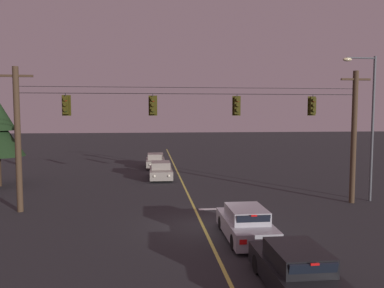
{
  "coord_description": "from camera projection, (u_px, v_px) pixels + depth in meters",
  "views": [
    {
      "loc": [
        -2.48,
        -17.61,
        5.36
      ],
      "look_at": [
        0.0,
        4.8,
        3.55
      ],
      "focal_mm": 35.69,
      "sensor_mm": 36.0,
      "label": 1
    }
  ],
  "objects": [
    {
      "name": "signal_span_assembly",
      "position": [
        194.0,
        136.0,
        21.59
      ],
      "size": [
        20.94,
        0.32,
        7.86
      ],
      "color": "#423021",
      "rests_on": "ground"
    },
    {
      "name": "car_waiting_near_lane",
      "position": [
        246.0,
        224.0,
        16.29
      ],
      "size": [
        1.8,
        4.33,
        1.39
      ],
      "color": "#A5A5AD",
      "rests_on": "ground"
    },
    {
      "name": "car_oncoming_trailing",
      "position": [
        155.0,
        161.0,
        37.83
      ],
      "size": [
        1.8,
        4.42,
        1.39
      ],
      "color": "gray",
      "rests_on": "ground"
    },
    {
      "name": "car_oncoming_lead",
      "position": [
        161.0,
        171.0,
        31.41
      ],
      "size": [
        1.8,
        4.42,
        1.39
      ],
      "color": "gray",
      "rests_on": "ground"
    },
    {
      "name": "ground_plane",
      "position": [
        203.0,
        226.0,
        18.15
      ],
      "size": [
        180.0,
        180.0,
        0.0
      ],
      "primitive_type": "plane",
      "color": "#28282B"
    },
    {
      "name": "car_waiting_second_near",
      "position": [
        296.0,
        270.0,
        11.46
      ],
      "size": [
        1.8,
        4.33,
        1.39
      ],
      "color": "black",
      "rests_on": "ground"
    },
    {
      "name": "traffic_light_left_inner",
      "position": [
        153.0,
        105.0,
        21.18
      ],
      "size": [
        0.48,
        0.41,
        1.22
      ],
      "color": "black"
    },
    {
      "name": "stop_bar_paint",
      "position": [
        229.0,
        209.0,
        21.53
      ],
      "size": [
        3.4,
        0.36,
        0.01
      ],
      "primitive_type": "cube",
      "color": "silver",
      "rests_on": "ground"
    },
    {
      "name": "lane_centre_stripe",
      "position": [
        184.0,
        187.0,
        27.86
      ],
      "size": [
        0.14,
        60.0,
        0.01
      ],
      "primitive_type": "cube",
      "color": "#D1C64C",
      "rests_on": "ground"
    },
    {
      "name": "traffic_light_centre",
      "position": [
        237.0,
        106.0,
        21.7
      ],
      "size": [
        0.48,
        0.41,
        1.22
      ],
      "color": "black"
    },
    {
      "name": "traffic_light_leftmost",
      "position": [
        66.0,
        105.0,
        20.66
      ],
      "size": [
        0.48,
        0.41,
        1.22
      ],
      "color": "black"
    },
    {
      "name": "street_lamp_corner",
      "position": [
        368.0,
        116.0,
        23.01
      ],
      "size": [
        2.11,
        0.3,
        8.78
      ],
      "color": "#4C4F54",
      "rests_on": "ground"
    },
    {
      "name": "traffic_light_right_inner",
      "position": [
        313.0,
        106.0,
        22.19
      ],
      "size": [
        0.48,
        0.41,
        1.22
      ],
      "color": "black"
    }
  ]
}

